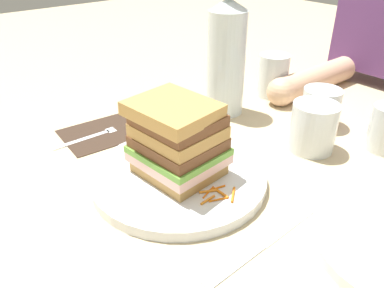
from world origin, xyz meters
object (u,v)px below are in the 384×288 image
empty_tumbler_0 (273,75)px  empty_tumbler_1 (321,107)px  juice_glass (313,130)px  water_bottle (226,57)px  fork (98,133)px  main_plate (177,177)px  sandwich (176,140)px  knife (261,245)px  napkin_dark (109,131)px

empty_tumbler_0 → empty_tumbler_1: size_ratio=1.29×
juice_glass → water_bottle: size_ratio=0.32×
fork → empty_tumbler_0: 0.42m
main_plate → fork: size_ratio=1.62×
main_plate → empty_tumbler_1: size_ratio=3.62×
juice_glass → sandwich: bearing=-105.8°
empty_tumbler_1 → fork: bearing=-123.5°
fork → knife: 0.39m
napkin_dark → knife: 0.39m
knife → napkin_dark: bearing=179.8°
sandwich → water_bottle: water_bottle is taller
knife → juice_glass: bearing=113.0°
main_plate → sandwich: size_ratio=2.03×
knife → empty_tumbler_0: 0.50m
napkin_dark → knife: size_ratio=0.85×
napkin_dark → empty_tumbler_0: bearing=78.2°
juice_glass → empty_tumbler_1: (-0.05, 0.09, -0.00)m
main_plate → water_bottle: (-0.14, 0.23, 0.11)m
empty_tumbler_0 → napkin_dark: bearing=-101.8°
water_bottle → fork: bearing=-106.1°
knife → juice_glass: size_ratio=2.33×
knife → water_bottle: bearing=143.1°
knife → water_bottle: water_bottle is taller
napkin_dark → empty_tumbler_1: empty_tumbler_1 is taller
sandwich → juice_glass: size_ratio=1.54×
knife → empty_tumbler_1: 0.37m
sandwich → juice_glass: bearing=74.2°
napkin_dark → water_bottle: size_ratio=0.64×
knife → sandwich: bearing=179.4°
fork → empty_tumbler_0: size_ratio=1.74×
main_plate → empty_tumbler_0: bearing=109.6°
napkin_dark → empty_tumbler_1: size_ratio=2.30×
fork → knife: size_ratio=0.83×
sandwich → water_bottle: 0.28m
fork → empty_tumbler_1: 0.43m
juice_glass → empty_tumbler_0: bearing=146.3°
knife → empty_tumbler_1: empty_tumbler_1 is taller
sandwich → napkin_dark: bearing=-179.9°
sandwich → empty_tumbler_1: (0.02, 0.34, -0.04)m
water_bottle → empty_tumbler_0: bearing=87.8°
main_plate → sandwich: (-0.00, -0.00, 0.07)m
main_plate → juice_glass: 0.26m
fork → juice_glass: bearing=43.2°
sandwich → fork: bearing=-174.0°
knife → water_bottle: size_ratio=0.75×
napkin_dark → knife: bearing=-0.2°
napkin_dark → water_bottle: bearing=72.6°
sandwich → juice_glass: 0.26m
sandwich → empty_tumbler_1: bearing=86.2°
main_plate → knife: bearing=-0.9°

